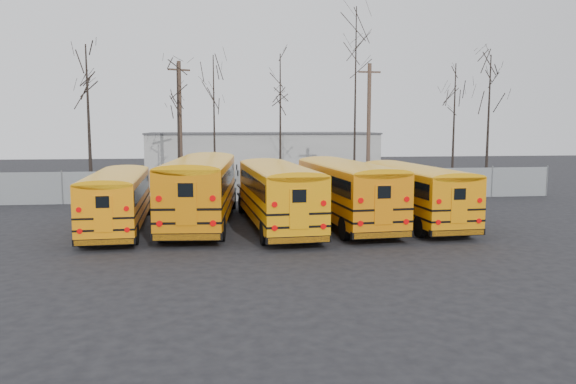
{
  "coord_description": "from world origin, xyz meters",
  "views": [
    {
      "loc": [
        -2.58,
        -23.79,
        4.86
      ],
      "look_at": [
        0.9,
        3.24,
        1.6
      ],
      "focal_mm": 35.0,
      "sensor_mm": 36.0,
      "label": 1
    }
  ],
  "objects": [
    {
      "name": "tree_7",
      "position": [
        16.98,
        14.82,
        4.92
      ],
      "size": [
        0.26,
        0.26,
        9.83
      ],
      "primitive_type": "cone",
      "color": "black",
      "rests_on": "ground"
    },
    {
      "name": "ground",
      "position": [
        0.0,
        0.0,
        0.0
      ],
      "size": [
        120.0,
        120.0,
        0.0
      ],
      "primitive_type": "plane",
      "color": "black",
      "rests_on": "ground"
    },
    {
      "name": "tree_6",
      "position": [
        14.85,
        15.89,
        4.66
      ],
      "size": [
        0.26,
        0.26,
        9.32
      ],
      "primitive_type": "cone",
      "color": "black",
      "rests_on": "ground"
    },
    {
      "name": "utility_pole_left",
      "position": [
        -5.18,
        18.78,
        4.89
      ],
      "size": [
        1.61,
        0.78,
        9.52
      ],
      "rotation": [
        0.0,
        0.0,
        0.4
      ],
      "color": "#453327",
      "rests_on": "ground"
    },
    {
      "name": "utility_pole_right",
      "position": [
        8.65,
        16.78,
        4.79
      ],
      "size": [
        1.66,
        0.29,
        9.33
      ],
      "rotation": [
        0.0,
        0.0,
        0.03
      ],
      "color": "brown",
      "rests_on": "ground"
    },
    {
      "name": "tree_1",
      "position": [
        -10.91,
        15.02,
        5.05
      ],
      "size": [
        0.26,
        0.26,
        10.1
      ],
      "primitive_type": "cone",
      "color": "black",
      "rests_on": "ground"
    },
    {
      "name": "distant_building",
      "position": [
        2.0,
        32.0,
        2.0
      ],
      "size": [
        22.0,
        8.0,
        4.0
      ],
      "primitive_type": "cube",
      "color": "#B2B1AD",
      "rests_on": "ground"
    },
    {
      "name": "bus_c",
      "position": [
        0.24,
        2.17,
        1.83
      ],
      "size": [
        3.26,
        11.31,
        3.13
      ],
      "rotation": [
        0.0,
        0.0,
        0.06
      ],
      "color": "black",
      "rests_on": "ground"
    },
    {
      "name": "bus_d",
      "position": [
        3.64,
        2.73,
        1.86
      ],
      "size": [
        3.51,
        11.51,
        3.17
      ],
      "rotation": [
        0.0,
        0.0,
        0.08
      ],
      "color": "black",
      "rests_on": "ground"
    },
    {
      "name": "bus_a",
      "position": [
        -7.08,
        2.45,
        1.66
      ],
      "size": [
        2.78,
        10.21,
        2.83
      ],
      "rotation": [
        0.0,
        0.0,
        0.05
      ],
      "color": "black",
      "rests_on": "ground"
    },
    {
      "name": "tree_4",
      "position": [
        1.8,
        14.33,
        4.8
      ],
      "size": [
        0.26,
        0.26,
        9.61
      ],
      "primitive_type": "cone",
      "color": "black",
      "rests_on": "ground"
    },
    {
      "name": "tree_3",
      "position": [
        -2.66,
        14.19,
        4.72
      ],
      "size": [
        0.26,
        0.26,
        9.44
      ],
      "primitive_type": "cone",
      "color": "black",
      "rests_on": "ground"
    },
    {
      "name": "tree_5",
      "position": [
        6.94,
        14.15,
        6.39
      ],
      "size": [
        0.26,
        0.26,
        12.78
      ],
      "primitive_type": "cone",
      "color": "black",
      "rests_on": "ground"
    },
    {
      "name": "tree_2",
      "position": [
        -5.24,
        17.73,
        4.63
      ],
      "size": [
        0.26,
        0.26,
        9.25
      ],
      "primitive_type": "cone",
      "color": "black",
      "rests_on": "ground"
    },
    {
      "name": "fence",
      "position": [
        0.0,
        12.0,
        1.0
      ],
      "size": [
        40.0,
        0.04,
        2.0
      ],
      "primitive_type": "cube",
      "color": "gray",
      "rests_on": "ground"
    },
    {
      "name": "bus_b",
      "position": [
        -3.31,
        3.5,
        1.99
      ],
      "size": [
        3.79,
        12.31,
        3.4
      ],
      "rotation": [
        0.0,
        0.0,
        -0.08
      ],
      "color": "black",
      "rests_on": "ground"
    },
    {
      "name": "bus_e",
      "position": [
        7.03,
        2.61,
        1.73
      ],
      "size": [
        3.05,
        10.68,
        2.95
      ],
      "rotation": [
        0.0,
        0.0,
        0.06
      ],
      "color": "black",
      "rests_on": "ground"
    }
  ]
}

